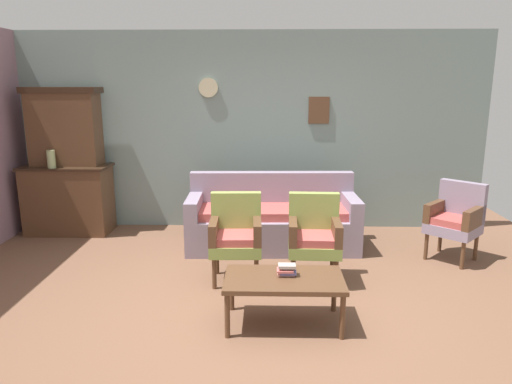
% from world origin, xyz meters
% --- Properties ---
extents(ground_plane, '(7.68, 7.68, 0.00)m').
position_xyz_m(ground_plane, '(0.00, 0.00, 0.00)').
color(ground_plane, brown).
extents(wall_back_with_decor, '(6.40, 0.09, 2.70)m').
position_xyz_m(wall_back_with_decor, '(0.00, 2.63, 1.35)').
color(wall_back_with_decor, gray).
rests_on(wall_back_with_decor, ground).
extents(side_cabinet, '(1.16, 0.55, 0.93)m').
position_xyz_m(side_cabinet, '(-2.50, 2.25, 0.47)').
color(side_cabinet, brown).
rests_on(side_cabinet, ground).
extents(cabinet_upper_hutch, '(0.99, 0.38, 1.03)m').
position_xyz_m(cabinet_upper_hutch, '(-2.50, 2.33, 1.45)').
color(cabinet_upper_hutch, brown).
rests_on(cabinet_upper_hutch, side_cabinet).
extents(vase_on_cabinet, '(0.10, 0.10, 0.23)m').
position_xyz_m(vase_on_cabinet, '(-2.60, 2.06, 1.05)').
color(vase_on_cabinet, '#A4B67C').
rests_on(vase_on_cabinet, side_cabinet).
extents(floral_couch, '(2.11, 0.86, 0.90)m').
position_xyz_m(floral_couch, '(0.27, 1.74, 0.32)').
color(floral_couch, gray).
rests_on(floral_couch, ground).
extents(armchair_by_doorway, '(0.54, 0.51, 0.90)m').
position_xyz_m(armchair_by_doorway, '(-0.12, 0.70, 0.50)').
color(armchair_by_doorway, '#849947').
rests_on(armchair_by_doorway, ground).
extents(armchair_row_middle, '(0.54, 0.51, 0.90)m').
position_xyz_m(armchair_row_middle, '(0.69, 0.70, 0.50)').
color(armchair_row_middle, '#849947').
rests_on(armchair_row_middle, ground).
extents(wingback_chair_by_fireplace, '(0.71, 0.71, 0.90)m').
position_xyz_m(wingback_chair_by_fireplace, '(2.37, 1.35, 0.50)').
color(wingback_chair_by_fireplace, gray).
rests_on(wingback_chair_by_fireplace, ground).
extents(coffee_table, '(1.00, 0.56, 0.42)m').
position_xyz_m(coffee_table, '(0.35, -0.22, 0.38)').
color(coffee_table, brown).
rests_on(coffee_table, ground).
extents(book_stack_on_table, '(0.16, 0.11, 0.10)m').
position_xyz_m(book_stack_on_table, '(0.37, -0.18, 0.47)').
color(book_stack_on_table, '#E4A197').
rests_on(book_stack_on_table, coffee_table).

